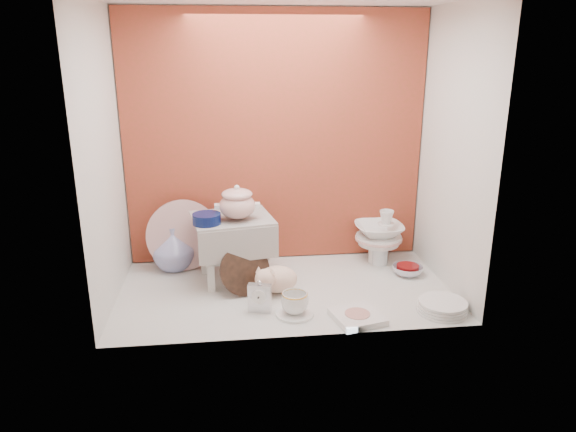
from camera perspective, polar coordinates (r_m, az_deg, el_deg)
The scene contains 17 objects.
ground at distance 2.96m, azimuth -0.34°, elevation -7.89°, with size 1.80×1.80×0.00m, color silver.
niche_shell at distance 2.87m, azimuth -0.78°, elevation 10.70°, with size 1.86×1.03×1.53m.
step_stool at distance 3.04m, azimuth -5.91°, elevation -3.46°, with size 0.43×0.37×0.37m, color silver, non-canonical shape.
soup_tureen at distance 2.90m, azimuth -5.46°, elevation 1.48°, with size 0.24×0.24×0.20m, color white, non-canonical shape.
cobalt_bowl at distance 2.87m, azimuth -8.70°, elevation -0.29°, with size 0.15×0.15×0.06m, color #091444.
floral_platter at distance 3.22m, azimuth -11.19°, elevation -2.05°, with size 0.43×0.09×0.42m, color white, non-canonical shape.
blue_white_vase at distance 3.25m, azimuth -12.18°, elevation -3.44°, with size 0.25×0.25×0.26m, color white.
lacquer_tray at distance 2.88m, azimuth -4.63°, elevation -5.79°, with size 0.28×0.10×0.27m, color black, non-canonical shape.
mantel_clock at distance 2.70m, azimuth -3.05°, elevation -8.59°, with size 0.12×0.04×0.17m, color silver.
plush_pig at distance 2.90m, azimuth -1.15°, elevation -6.73°, with size 0.28×0.19×0.16m, color beige.
teacup_saucer at distance 2.70m, azimuth 0.71°, elevation -10.41°, with size 0.19×0.19×0.01m, color white.
gold_rim_teacup at distance 2.67m, azimuth 0.72°, elevation -9.26°, with size 0.14×0.14×0.11m, color white.
lattice_dish at distance 2.68m, azimuth 7.42°, elevation -10.65°, with size 0.23×0.23×0.03m, color white.
dinner_plate_stack at distance 2.83m, azimuth 16.21°, elevation -9.27°, with size 0.25×0.25×0.06m, color white.
crystal_bowl at distance 3.22m, azimuth 12.67°, elevation -5.70°, with size 0.18×0.18×0.05m, color silver.
clear_glass_vase at distance 3.31m, azimuth 9.86°, elevation -3.62°, with size 0.09×0.09×0.19m, color silver.
porcelain_tower at distance 3.32m, azimuth 9.68°, elevation -2.14°, with size 0.29×0.29×0.33m, color white, non-canonical shape.
Camera 1 is at (-0.29, -2.66, 1.28)m, focal length 33.21 mm.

